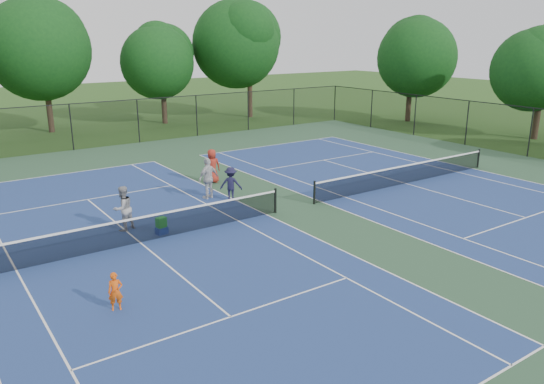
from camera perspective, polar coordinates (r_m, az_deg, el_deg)
ground at (r=22.92m, az=2.51°, el=-1.77°), size 140.00×140.00×0.00m
court_pad at (r=22.91m, az=2.51°, el=-1.76°), size 36.00×36.00×0.01m
tennis_court_left at (r=19.68m, az=-14.00°, el=-5.07°), size 12.00×23.83×1.07m
tennis_court_right at (r=27.53m, az=14.20°, el=1.07°), size 12.00×23.83×1.07m
perimeter_fence at (r=22.47m, az=2.56°, el=2.12°), size 36.08×36.08×3.02m
tree_back_b at (r=44.27m, az=-23.53°, el=14.39°), size 7.60×7.60×10.03m
tree_back_c at (r=46.09m, az=-11.81°, el=14.00°), size 6.00×6.00×8.40m
tree_back_d at (r=48.92m, az=-2.46°, el=16.01°), size 7.80×7.80×10.37m
tree_side_e at (r=47.90m, az=14.86°, el=14.28°), size 6.60×6.60×8.87m
tree_side_f at (r=42.45m, az=27.24°, el=12.09°), size 5.80×5.80×8.12m
child_player at (r=15.09m, az=-16.49°, el=-10.23°), size 0.45×0.36×1.09m
instructor at (r=20.87m, az=-15.73°, el=-1.71°), size 1.01×0.90×1.74m
bystander_a at (r=24.23m, az=-6.87°, el=1.48°), size 1.19×0.72×1.90m
bystander_b at (r=23.86m, az=-4.44°, el=0.87°), size 1.14×1.08×1.55m
bystander_c at (r=26.88m, az=-6.46°, el=2.79°), size 0.94×0.72×1.72m
ball_crate at (r=20.36m, az=-11.78°, el=-4.07°), size 0.46×0.37×0.28m
ball_hopper at (r=20.25m, az=-11.84°, el=-3.20°), size 0.39×0.34×0.38m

